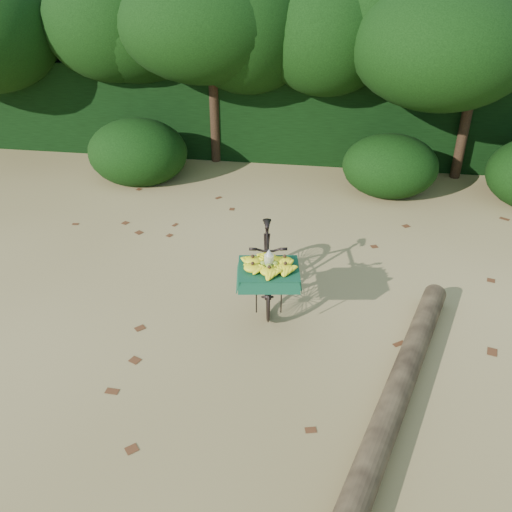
# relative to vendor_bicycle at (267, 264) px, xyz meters

# --- Properties ---
(ground) EXTENTS (80.00, 80.00, 0.00)m
(ground) POSITION_rel_vendor_bicycle_xyz_m (0.16, -0.85, -0.48)
(ground) COLOR tan
(ground) RESTS_ON ground
(vendor_bicycle) EXTENTS (0.80, 1.71, 0.93)m
(vendor_bicycle) POSITION_rel_vendor_bicycle_xyz_m (0.00, 0.00, 0.00)
(vendor_bicycle) COLOR black
(vendor_bicycle) RESTS_ON ground
(fallen_log) EXTENTS (1.37, 3.52, 0.26)m
(fallen_log) POSITION_rel_vendor_bicycle_xyz_m (1.49, -1.54, -0.35)
(fallen_log) COLOR brown
(fallen_log) RESTS_ON ground
(hedge_backdrop) EXTENTS (26.00, 1.80, 1.80)m
(hedge_backdrop) POSITION_rel_vendor_bicycle_xyz_m (0.16, 5.45, 0.42)
(hedge_backdrop) COLOR black
(hedge_backdrop) RESTS_ON ground
(tree_row) EXTENTS (14.50, 2.00, 4.00)m
(tree_row) POSITION_rel_vendor_bicycle_xyz_m (-0.49, 4.65, 1.52)
(tree_row) COLOR black
(tree_row) RESTS_ON ground
(bush_clumps) EXTENTS (8.80, 1.70, 0.90)m
(bush_clumps) POSITION_rel_vendor_bicycle_xyz_m (0.66, 3.45, -0.03)
(bush_clumps) COLOR black
(bush_clumps) RESTS_ON ground
(leaf_litter) EXTENTS (7.00, 7.30, 0.01)m
(leaf_litter) POSITION_rel_vendor_bicycle_xyz_m (0.16, -0.20, -0.47)
(leaf_litter) COLOR #552C16
(leaf_litter) RESTS_ON ground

